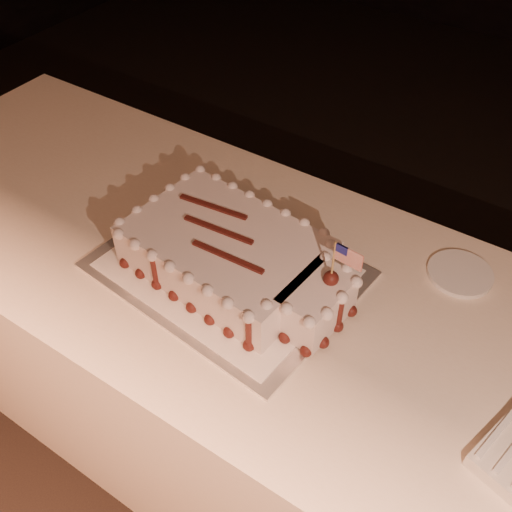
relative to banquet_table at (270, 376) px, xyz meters
The scene contains 5 objects.
banquet_table is the anchor object (origin of this frame).
cake_board 0.40m from the banquet_table, 167.28° to the right, with size 0.57×0.43×0.01m, color silver.
doily 0.40m from the banquet_table, 167.28° to the right, with size 0.51×0.39×0.00m, color white.
sheet_cake 0.44m from the banquet_table, 160.86° to the right, with size 0.55×0.35×0.21m.
side_plate 0.57m from the banquet_table, 36.69° to the left, with size 0.15×0.15×0.01m, color silver.
Camera 1 is at (0.45, -0.15, 1.70)m, focal length 40.00 mm.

